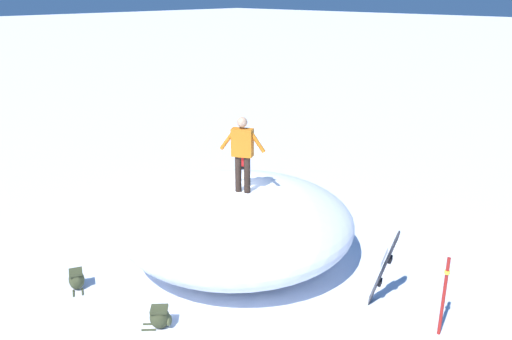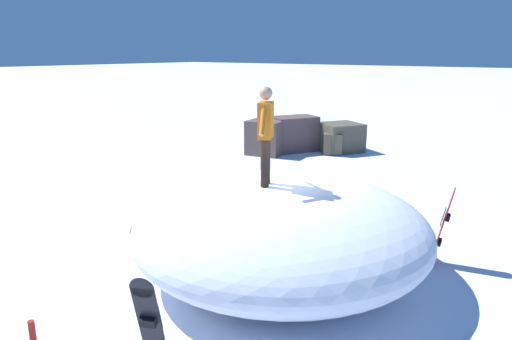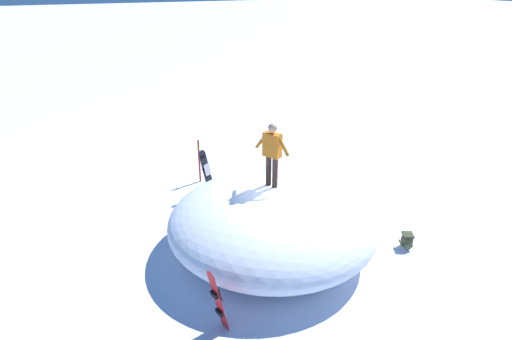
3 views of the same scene
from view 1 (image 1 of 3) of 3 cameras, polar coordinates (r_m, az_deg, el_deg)
name	(u,v)px [view 1 (image 1 of 3)]	position (r m, az deg, el deg)	size (l,w,h in m)	color
ground	(215,257)	(12.15, -4.60, -9.64)	(240.00, 240.00, 0.00)	white
snow_mound	(237,221)	(11.84, -2.08, -5.72)	(5.28, 5.32, 1.72)	white
snowboarder_standing	(242,150)	(10.90, -1.51, 2.27)	(0.55, 0.94, 1.66)	black
snowboard_primary_upright	(385,266)	(10.40, 14.08, -10.32)	(0.47, 0.55, 1.61)	black
snowboard_secondary_upright	(242,178)	(14.69, -1.52, -0.88)	(0.38, 0.33, 1.55)	red
backpack_near	(160,317)	(9.93, -10.56, -15.75)	(0.55, 0.55, 0.43)	#383D23
backpack_far	(77,279)	(11.50, -19.28, -11.34)	(0.45, 0.56, 0.43)	#383D23
trail_marker_pole	(444,295)	(9.86, 20.13, -12.85)	(0.10, 0.10, 1.55)	#A51E19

